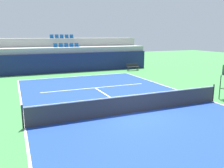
% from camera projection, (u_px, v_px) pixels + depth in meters
% --- Properties ---
extents(ground_plane, '(80.00, 80.00, 0.00)m').
position_uv_depth(ground_plane, '(134.00, 113.00, 12.35)').
color(ground_plane, '#387A3D').
extents(court_surface, '(11.00, 24.00, 0.01)m').
position_uv_depth(court_surface, '(134.00, 113.00, 12.35)').
color(court_surface, navy).
rests_on(court_surface, ground_plane).
extents(baseline_far, '(11.00, 0.10, 0.00)m').
position_uv_depth(baseline_far, '(77.00, 76.00, 23.12)').
color(baseline_far, white).
rests_on(baseline_far, court_surface).
extents(sideline_left, '(0.10, 24.00, 0.00)m').
position_uv_depth(sideline_left, '(25.00, 128.00, 10.27)').
color(sideline_left, white).
rests_on(sideline_left, court_surface).
extents(sideline_right, '(0.10, 24.00, 0.00)m').
position_uv_depth(sideline_right, '(212.00, 101.00, 14.42)').
color(sideline_right, white).
rests_on(sideline_right, court_surface).
extents(service_line_far, '(8.26, 0.10, 0.00)m').
position_uv_depth(service_line_far, '(95.00, 88.00, 18.11)').
color(service_line_far, white).
rests_on(service_line_far, court_surface).
extents(centre_service_line, '(0.10, 6.40, 0.00)m').
position_uv_depth(centre_service_line, '(111.00, 98.00, 15.23)').
color(centre_service_line, white).
rests_on(centre_service_line, court_surface).
extents(back_wall, '(18.63, 0.30, 2.10)m').
position_uv_depth(back_wall, '(70.00, 63.00, 25.54)').
color(back_wall, navy).
rests_on(back_wall, ground_plane).
extents(stands_tier_lower, '(18.63, 2.40, 2.69)m').
position_uv_depth(stands_tier_lower, '(67.00, 59.00, 26.70)').
color(stands_tier_lower, '#9E9E99').
rests_on(stands_tier_lower, ground_plane).
extents(stands_tier_upper, '(18.63, 2.40, 3.65)m').
position_uv_depth(stands_tier_upper, '(63.00, 53.00, 28.76)').
color(stands_tier_upper, '#9E9E99').
rests_on(stands_tier_upper, ground_plane).
extents(seating_row_lower, '(2.86, 0.44, 0.44)m').
position_uv_depth(seating_row_lower, '(66.00, 46.00, 26.48)').
color(seating_row_lower, '#145193').
rests_on(seating_row_lower, stands_tier_lower).
extents(seating_row_upper, '(2.86, 0.44, 0.44)m').
position_uv_depth(seating_row_upper, '(62.00, 37.00, 28.45)').
color(seating_row_upper, '#145193').
rests_on(seating_row_upper, stands_tier_upper).
extents(tennis_net, '(11.08, 0.08, 1.07)m').
position_uv_depth(tennis_net, '(134.00, 103.00, 12.24)').
color(tennis_net, black).
rests_on(tennis_net, court_surface).
extents(player_bench, '(1.50, 0.40, 0.85)m').
position_uv_depth(player_bench, '(133.00, 66.00, 26.89)').
color(player_bench, '#232328').
rests_on(player_bench, ground_plane).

